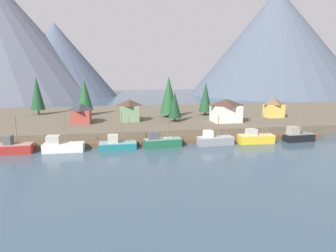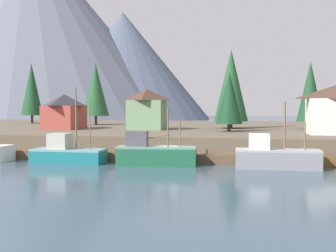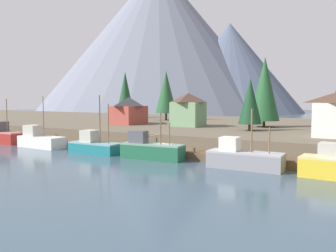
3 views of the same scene
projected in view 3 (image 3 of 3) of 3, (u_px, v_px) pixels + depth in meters
name	position (u px, v px, depth m)	size (l,w,h in m)	color
ground_plane	(225.00, 145.00, 63.50)	(400.00, 400.00, 1.00)	#384C5B
dock	(174.00, 152.00, 48.11)	(80.00, 4.00, 1.60)	brown
shoreline_bank	(248.00, 130.00, 73.57)	(400.00, 56.00, 2.50)	brown
mountain_west_peak	(158.00, 39.00, 216.08)	(144.48, 144.48, 87.47)	slate
mountain_central_peak	(229.00, 68.00, 200.13)	(81.22, 81.22, 49.75)	#4C566B
fishing_boat_red	(5.00, 136.00, 61.53)	(6.71, 2.91, 7.70)	maroon
fishing_boat_white	(40.00, 140.00, 56.52)	(8.24, 3.22, 8.05)	silver
fishing_boat_teal	(94.00, 145.00, 50.70)	(7.91, 2.96, 8.19)	#196B70
fishing_boat_green	(151.00, 150.00, 45.47)	(8.38, 3.24, 6.01)	#1E5B3D
fishing_boat_grey	(243.00, 158.00, 39.19)	(8.29, 3.05, 6.62)	gray
house_green	(188.00, 109.00, 66.73)	(5.68, 4.94, 6.26)	#6B8E66
house_red	(129.00, 110.00, 72.93)	(5.28, 6.96, 5.52)	#9E4238
conifer_near_left	(166.00, 92.00, 85.91)	(5.12, 5.12, 11.88)	#4C3823
conifer_near_right	(250.00, 101.00, 57.69)	(3.79, 3.79, 8.47)	#4C3823
conifer_mid_left	(125.00, 92.00, 97.39)	(4.47, 4.47, 12.60)	#4C3823
conifer_mid_right	(265.00, 89.00, 64.91)	(5.50, 5.50, 12.76)	#4C3823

